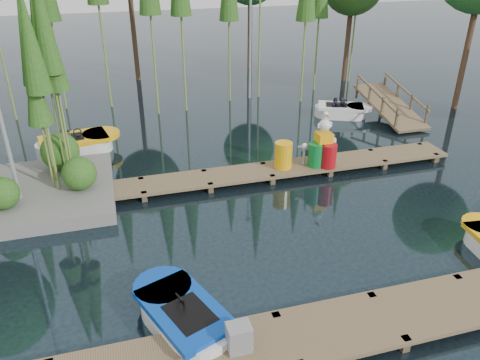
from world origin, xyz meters
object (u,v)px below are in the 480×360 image
object	(u,v)px
boat_yellow_far	(76,145)
utility_cabinet	(239,337)
boat_blue	(183,318)
yellow_barrel	(283,155)
drum_cluster	(324,149)

from	to	relation	value
boat_yellow_far	utility_cabinet	size ratio (longest dim) A/B	5.95
boat_blue	yellow_barrel	world-z (taller)	yellow_barrel
boat_yellow_far	drum_cluster	world-z (taller)	drum_cluster
boat_yellow_far	yellow_barrel	distance (m)	7.64
boat_yellow_far	yellow_barrel	bearing A→B (deg)	-21.30
boat_blue	utility_cabinet	bearing A→B (deg)	-73.66
yellow_barrel	drum_cluster	size ratio (longest dim) A/B	0.48
utility_cabinet	yellow_barrel	world-z (taller)	yellow_barrel
boat_yellow_far	drum_cluster	bearing A→B (deg)	-17.73
yellow_barrel	drum_cluster	distance (m)	1.38
boat_yellow_far	boat_blue	bearing A→B (deg)	-68.18
boat_yellow_far	yellow_barrel	size ratio (longest dim) A/B	3.69
utility_cabinet	boat_yellow_far	bearing A→B (deg)	106.07
yellow_barrel	boat_blue	bearing A→B (deg)	-126.29
yellow_barrel	utility_cabinet	bearing A→B (deg)	-116.52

